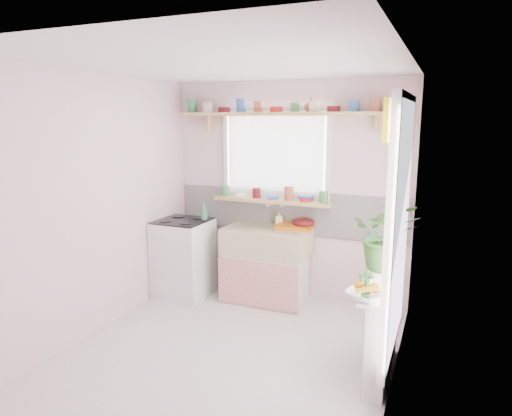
% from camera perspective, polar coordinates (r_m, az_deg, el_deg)
% --- Properties ---
extents(room, '(3.20, 3.20, 3.20)m').
position_cam_1_polar(room, '(4.40, 9.08, 1.83)').
color(room, silver).
rests_on(room, ground).
extents(sink_unit, '(0.95, 0.65, 1.11)m').
position_cam_1_polar(sink_unit, '(5.27, 1.28, -7.01)').
color(sink_unit, white).
rests_on(sink_unit, ground).
extents(cooker, '(0.58, 0.58, 0.93)m').
position_cam_1_polar(cooker, '(5.46, -9.03, -6.16)').
color(cooker, white).
rests_on(cooker, ground).
extents(radiator_ledge, '(0.22, 0.95, 0.78)m').
position_cam_1_polar(radiator_ledge, '(3.95, 15.51, -14.34)').
color(radiator_ledge, white).
rests_on(radiator_ledge, ground).
extents(windowsill, '(1.40, 0.22, 0.04)m').
position_cam_1_polar(windowsill, '(5.26, 2.07, 0.93)').
color(windowsill, tan).
rests_on(windowsill, room).
extents(pine_shelf, '(2.52, 0.24, 0.04)m').
position_cam_1_polar(pine_shelf, '(5.12, 3.70, 11.65)').
color(pine_shelf, tan).
rests_on(pine_shelf, room).
extents(shelf_crockery, '(2.47, 0.11, 0.12)m').
position_cam_1_polar(shelf_crockery, '(5.13, 3.25, 12.48)').
color(shelf_crockery, '#3F7F4C').
rests_on(shelf_crockery, pine_shelf).
extents(sill_crockery, '(1.35, 0.11, 0.12)m').
position_cam_1_polar(sill_crockery, '(5.26, 1.90, 1.75)').
color(sill_crockery, '#3F7F4C').
rests_on(sill_crockery, windowsill).
extents(dish_tray, '(0.43, 0.34, 0.04)m').
position_cam_1_polar(dish_tray, '(5.17, 4.92, -2.34)').
color(dish_tray, '#D46112').
rests_on(dish_tray, sink_unit).
extents(colander, '(0.27, 0.27, 0.12)m').
position_cam_1_polar(colander, '(5.21, 5.98, -1.82)').
color(colander, '#4F0D12').
rests_on(colander, sink_unit).
extents(jade_plant, '(0.61, 0.55, 0.61)m').
position_cam_1_polar(jade_plant, '(4.10, 15.95, -3.30)').
color(jade_plant, '#376528').
rests_on(jade_plant, radiator_ledge).
extents(fruit_bowl, '(0.35, 0.35, 0.07)m').
position_cam_1_polar(fruit_bowl, '(3.47, 13.57, -10.55)').
color(fruit_bowl, white).
rests_on(fruit_bowl, radiator_ledge).
extents(herb_pot, '(0.12, 0.08, 0.23)m').
position_cam_1_polar(herb_pot, '(3.41, 13.54, -9.47)').
color(herb_pot, '#2A5E25').
rests_on(herb_pot, radiator_ledge).
extents(soap_bottle_sink, '(0.10, 0.10, 0.17)m').
position_cam_1_polar(soap_bottle_sink, '(5.29, 2.93, -1.26)').
color(soap_bottle_sink, '#E7F96E').
rests_on(soap_bottle_sink, sink_unit).
extents(sill_cup, '(0.17, 0.17, 0.10)m').
position_cam_1_polar(sill_cup, '(5.55, -3.70, 2.21)').
color(sill_cup, white).
rests_on(sill_cup, windowsill).
extents(sill_bowl, '(0.23, 0.23, 0.06)m').
position_cam_1_polar(sill_bowl, '(5.19, 6.33, 1.28)').
color(sill_bowl, '#375AB4').
rests_on(sill_bowl, windowsill).
extents(shelf_vase, '(0.17, 0.17, 0.15)m').
position_cam_1_polar(shelf_vase, '(5.10, 6.85, 12.66)').
color(shelf_vase, '#AC4535').
rests_on(shelf_vase, pine_shelf).
extents(cooker_bottle, '(0.09, 0.09, 0.21)m').
position_cam_1_polar(cooker_bottle, '(5.32, -6.50, -0.33)').
color(cooker_bottle, '#3D7B4E').
rests_on(cooker_bottle, cooker).
extents(fruit, '(0.20, 0.14, 0.10)m').
position_cam_1_polar(fruit, '(3.45, 13.73, -9.63)').
color(fruit, orange).
rests_on(fruit, fruit_bowl).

